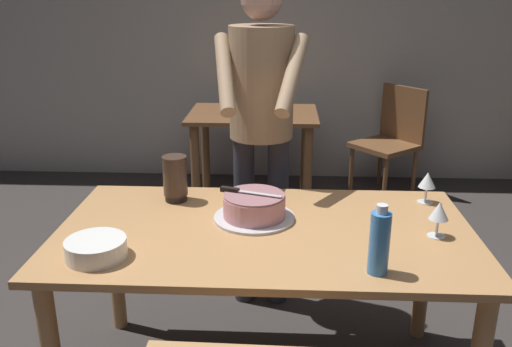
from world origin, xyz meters
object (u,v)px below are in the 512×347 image
(main_dining_table, at_px, (265,252))
(background_chair_1, at_px, (391,137))
(wine_glass_near, at_px, (427,181))
(hurricane_lamp, at_px, (175,178))
(cake_knife, at_px, (238,191))
(water_bottle, at_px, (379,242))
(background_table, at_px, (253,133))
(person_cutting_cake, at_px, (261,113))
(plate_stack, at_px, (96,249))
(cake_on_platter, at_px, (254,208))
(wine_glass_far, at_px, (439,212))

(main_dining_table, height_order, background_chair_1, background_chair_1)
(wine_glass_near, xyz_separation_m, hurricane_lamp, (-1.13, -0.03, 0.00))
(wine_glass_near, bearing_deg, cake_knife, -166.55)
(background_chair_1, bearing_deg, cake_knife, -115.42)
(main_dining_table, height_order, wine_glass_near, wine_glass_near)
(main_dining_table, relative_size, water_bottle, 6.71)
(water_bottle, distance_m, background_chair_1, 2.81)
(main_dining_table, relative_size, background_table, 1.68)
(hurricane_lamp, xyz_separation_m, person_cutting_cake, (0.37, 0.38, 0.22))
(hurricane_lamp, bearing_deg, plate_stack, -108.01)
(background_table, bearing_deg, background_chair_1, 12.02)
(main_dining_table, xyz_separation_m, background_chair_1, (0.96, 2.40, -0.16))
(background_table, bearing_deg, water_bottle, -77.24)
(hurricane_lamp, relative_size, background_chair_1, 0.23)
(water_bottle, bearing_deg, cake_on_platter, 135.99)
(main_dining_table, distance_m, wine_glass_far, 0.70)
(cake_knife, distance_m, background_chair_1, 2.55)
(wine_glass_near, bearing_deg, person_cutting_cake, 155.11)
(hurricane_lamp, bearing_deg, cake_knife, -29.39)
(plate_stack, distance_m, water_bottle, 1.00)
(background_chair_1, bearing_deg, main_dining_table, -111.93)
(water_bottle, height_order, background_chair_1, water_bottle)
(cake_knife, bearing_deg, hurricane_lamp, 150.61)
(hurricane_lamp, xyz_separation_m, background_chair_1, (1.38, 2.11, -0.37))
(plate_stack, height_order, wine_glass_far, wine_glass_far)
(wine_glass_far, distance_m, water_bottle, 0.41)
(wine_glass_far, bearing_deg, main_dining_table, 176.94)
(wine_glass_far, xyz_separation_m, background_chair_1, (0.29, 2.43, -0.36))
(background_chair_1, bearing_deg, plate_stack, -120.36)
(cake_on_platter, distance_m, cake_knife, 0.10)
(wine_glass_far, height_order, background_chair_1, background_chair_1)
(person_cutting_cake, bearing_deg, hurricane_lamp, -134.17)
(cake_on_platter, bearing_deg, background_chair_1, 66.20)
(main_dining_table, bearing_deg, water_bottle, -40.01)
(cake_on_platter, bearing_deg, cake_knife, 162.17)
(hurricane_lamp, height_order, background_table, hurricane_lamp)
(plate_stack, height_order, wine_glass_near, wine_glass_near)
(cake_knife, xyz_separation_m, wine_glass_far, (0.79, -0.16, -0.01))
(plate_stack, xyz_separation_m, wine_glass_far, (1.27, 0.24, 0.07))
(plate_stack, bearing_deg, cake_knife, 39.21)
(hurricane_lamp, relative_size, person_cutting_cake, 0.12)
(plate_stack, height_order, hurricane_lamp, hurricane_lamp)
(main_dining_table, distance_m, background_table, 2.16)
(hurricane_lamp, xyz_separation_m, background_table, (0.25, 1.87, -0.28))
(wine_glass_far, bearing_deg, plate_stack, -169.41)
(main_dining_table, height_order, person_cutting_cake, person_cutting_cake)
(cake_on_platter, xyz_separation_m, cake_knife, (-0.07, 0.02, 0.06))
(wine_glass_far, bearing_deg, person_cutting_cake, 135.43)
(cake_on_platter, relative_size, plate_stack, 1.55)
(plate_stack, relative_size, water_bottle, 0.88)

